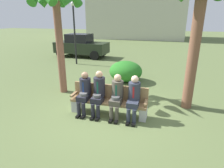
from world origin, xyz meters
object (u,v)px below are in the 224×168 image
at_px(seated_man_centerright, 117,94).
at_px(street_lamp, 74,27).
at_px(park_bench, 109,100).
at_px(seated_man_centerleft, 98,91).
at_px(palm_tree_tall, 55,1).
at_px(parked_car_near, 81,46).
at_px(seated_man_leftmost, 84,91).
at_px(shrub_near_bench, 126,71).
at_px(seated_man_rightmost, 134,96).

distance_m(seated_man_centerright, street_lamp, 7.39).
height_order(seated_man_centerright, street_lamp, street_lamp).
height_order(park_bench, seated_man_centerleft, seated_man_centerleft).
bearing_deg(palm_tree_tall, parked_car_near, 108.70).
bearing_deg(seated_man_leftmost, seated_man_centerleft, 0.83).
xyz_separation_m(seated_man_leftmost, street_lamp, (-3.17, 5.90, 1.53)).
relative_size(palm_tree_tall, street_lamp, 1.24).
bearing_deg(street_lamp, shrub_near_bench, -34.04).
relative_size(seated_man_centerright, street_lamp, 0.35).
bearing_deg(seated_man_leftmost, shrub_near_bench, 80.65).
distance_m(seated_man_centerright, palm_tree_tall, 3.91).
bearing_deg(street_lamp, palm_tree_tall, -70.37).
distance_m(seated_man_leftmost, seated_man_centerleft, 0.45).
relative_size(seated_man_centerleft, street_lamp, 0.37).
bearing_deg(parked_car_near, park_bench, -60.21).
bearing_deg(seated_man_rightmost, street_lamp, 128.45).
relative_size(palm_tree_tall, shrub_near_bench, 3.02).
bearing_deg(seated_man_rightmost, parked_car_near, 123.35).
distance_m(park_bench, shrub_near_bench, 3.25).
bearing_deg(shrub_near_bench, street_lamp, 145.96).
distance_m(seated_man_rightmost, shrub_near_bench, 3.51).
xyz_separation_m(park_bench, seated_man_centerleft, (-0.28, -0.13, 0.31)).
height_order(park_bench, seated_man_rightmost, seated_man_rightmost).
relative_size(seated_man_leftmost, shrub_near_bench, 0.85).
distance_m(seated_man_centerright, shrub_near_bench, 3.42).
xyz_separation_m(seated_man_centerright, shrub_near_bench, (-0.46, 3.38, -0.25)).
relative_size(seated_man_rightmost, street_lamp, 0.35).
relative_size(park_bench, seated_man_centerright, 1.79).
distance_m(seated_man_rightmost, parked_car_near, 9.74).
xyz_separation_m(seated_man_centerright, palm_tree_tall, (-2.56, 1.36, 2.61)).
height_order(seated_man_centerleft, seated_man_centerright, seated_man_centerleft).
height_order(seated_man_centerleft, seated_man_rightmost, seated_man_centerleft).
xyz_separation_m(parked_car_near, street_lamp, (0.68, -2.25, 1.41)).
height_order(palm_tree_tall, street_lamp, palm_tree_tall).
bearing_deg(park_bench, shrub_near_bench, 93.16).
distance_m(parked_car_near, street_lamp, 2.74).
relative_size(shrub_near_bench, parked_car_near, 0.38).
relative_size(seated_man_centerleft, seated_man_rightmost, 1.04).
relative_size(park_bench, street_lamp, 0.63).
bearing_deg(street_lamp, park_bench, -55.86).
bearing_deg(park_bench, seated_man_centerright, -26.04).
bearing_deg(seated_man_centerleft, park_bench, 24.69).
height_order(seated_man_leftmost, seated_man_centerright, seated_man_centerright).
bearing_deg(seated_man_centerright, park_bench, 153.96).
bearing_deg(parked_car_near, palm_tree_tall, -71.30).
bearing_deg(street_lamp, parked_car_near, 106.80).
xyz_separation_m(park_bench, palm_tree_tall, (-2.29, 1.22, 2.90)).
distance_m(park_bench, seated_man_rightmost, 0.83).
bearing_deg(seated_man_centerleft, shrub_near_bench, 88.24).
xyz_separation_m(seated_man_centerleft, seated_man_centerright, (0.56, -0.01, -0.03)).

